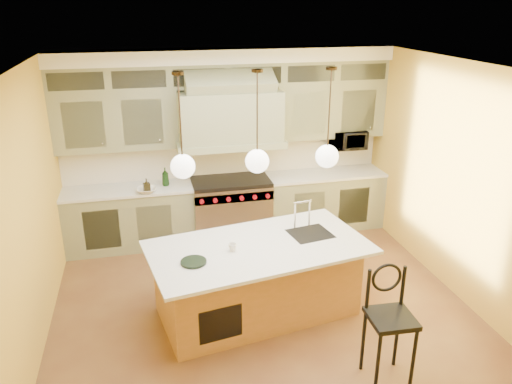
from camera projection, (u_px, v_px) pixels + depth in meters
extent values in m
plane|color=#58311E|center=(264.00, 311.00, 6.08)|extent=(5.00, 5.00, 0.00)
plane|color=white|center=(265.00, 69.00, 5.04)|extent=(5.00, 5.00, 0.00)
plane|color=gold|center=(226.00, 143.00, 7.83)|extent=(5.00, 0.00, 5.00)
plane|color=gold|center=(356.00, 340.00, 3.29)|extent=(5.00, 0.00, 5.00)
plane|color=gold|center=(24.00, 222.00, 5.03)|extent=(0.00, 5.00, 5.00)
plane|color=gold|center=(463.00, 184.00, 6.09)|extent=(0.00, 5.00, 5.00)
cube|color=gray|center=(130.00, 218.00, 7.57)|extent=(1.90, 0.65, 0.90)
cube|color=gray|center=(323.00, 201.00, 8.23)|extent=(1.90, 0.65, 0.90)
cube|color=silver|center=(128.00, 189.00, 7.40)|extent=(1.90, 0.68, 0.04)
cube|color=silver|center=(325.00, 174.00, 8.06)|extent=(1.90, 0.68, 0.04)
cube|color=white|center=(226.00, 157.00, 7.90)|extent=(5.00, 0.04, 0.56)
cube|color=gray|center=(116.00, 121.00, 7.16)|extent=(1.75, 0.35, 0.85)
cube|color=gray|center=(329.00, 110.00, 7.85)|extent=(1.75, 0.35, 0.85)
cube|color=gray|center=(229.00, 116.00, 7.33)|extent=(1.50, 0.70, 0.75)
cube|color=gray|center=(230.00, 142.00, 7.48)|extent=(1.60, 0.76, 0.10)
cube|color=#333833|center=(226.00, 75.00, 7.28)|extent=(5.00, 0.35, 0.35)
cube|color=white|center=(226.00, 55.00, 7.17)|extent=(5.00, 0.47, 0.20)
cube|color=silver|center=(231.00, 210.00, 7.87)|extent=(1.20, 0.70, 0.90)
cube|color=black|center=(231.00, 181.00, 7.70)|extent=(1.20, 0.70, 0.06)
cube|color=silver|center=(235.00, 198.00, 7.46)|extent=(1.20, 0.06, 0.14)
cube|color=olive|center=(257.00, 280.00, 5.92)|extent=(2.39, 1.43, 0.88)
cube|color=silver|center=(259.00, 247.00, 5.71)|extent=(2.68, 1.71, 0.04)
cube|color=black|center=(310.00, 235.00, 6.00)|extent=(0.54, 0.50, 0.05)
cylinder|color=black|center=(378.00, 365.00, 4.68)|extent=(0.04, 0.04, 0.70)
cylinder|color=black|center=(413.00, 360.00, 4.74)|extent=(0.04, 0.04, 0.70)
cylinder|color=black|center=(363.00, 341.00, 5.01)|extent=(0.04, 0.04, 0.70)
cylinder|color=black|center=(397.00, 337.00, 5.07)|extent=(0.04, 0.04, 0.70)
cube|color=black|center=(391.00, 318.00, 4.74)|extent=(0.44, 0.44, 0.05)
torus|color=black|center=(387.00, 278.00, 4.79)|extent=(0.31, 0.04, 0.30)
imported|color=black|center=(348.00, 139.00, 8.02)|extent=(0.54, 0.37, 0.30)
imported|color=black|center=(165.00, 177.00, 7.44)|extent=(0.12, 0.12, 0.28)
imported|color=black|center=(147.00, 186.00, 7.19)|extent=(0.11, 0.11, 0.21)
imported|color=white|center=(147.00, 190.00, 7.21)|extent=(0.30, 0.30, 0.07)
imported|color=silver|center=(232.00, 247.00, 5.57)|extent=(0.10, 0.10, 0.09)
cylinder|color=#2D2319|center=(178.00, 73.00, 4.87)|extent=(0.12, 0.12, 0.03)
cylinder|color=#2D2319|center=(180.00, 118.00, 5.03)|extent=(0.02, 0.02, 0.93)
sphere|color=white|center=(183.00, 166.00, 5.22)|extent=(0.26, 0.26, 0.26)
cylinder|color=#2D2319|center=(257.00, 71.00, 5.04)|extent=(0.12, 0.12, 0.03)
cylinder|color=#2D2319|center=(257.00, 114.00, 5.20)|extent=(0.02, 0.02, 0.93)
sphere|color=white|center=(257.00, 161.00, 5.39)|extent=(0.26, 0.26, 0.26)
cylinder|color=#2D2319|center=(332.00, 68.00, 5.21)|extent=(0.12, 0.12, 0.03)
cylinder|color=#2D2319|center=(329.00, 111.00, 5.37)|extent=(0.02, 0.02, 0.93)
sphere|color=white|center=(327.00, 156.00, 5.55)|extent=(0.26, 0.26, 0.26)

